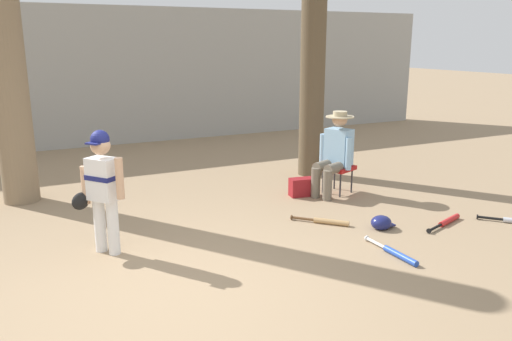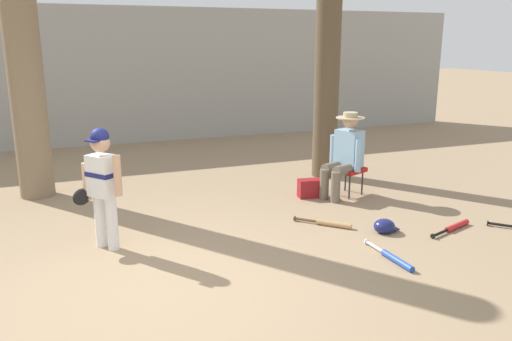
% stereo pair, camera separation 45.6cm
% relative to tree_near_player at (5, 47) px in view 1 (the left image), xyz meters
% --- Properties ---
extents(ground_plane, '(60.00, 60.00, 0.00)m').
position_rel_tree_near_player_xyz_m(ground_plane, '(1.03, -3.55, -2.09)').
color(ground_plane, '#937A5B').
extents(concrete_back_wall, '(18.00, 0.36, 2.88)m').
position_rel_tree_near_player_xyz_m(concrete_back_wall, '(1.03, 3.67, -0.65)').
color(concrete_back_wall, '#9E9E99').
rests_on(concrete_back_wall, ground).
extents(tree_near_player, '(0.78, 0.78, 4.99)m').
position_rel_tree_near_player_xyz_m(tree_near_player, '(0.00, 0.00, 0.00)').
color(tree_near_player, '#7F6B51').
rests_on(tree_near_player, ground).
extents(tree_behind_spectator, '(0.57, 0.57, 5.09)m').
position_rel_tree_near_player_xyz_m(tree_behind_spectator, '(4.40, -0.48, 0.17)').
color(tree_behind_spectator, brown).
rests_on(tree_behind_spectator, ground).
extents(young_ballplayer, '(0.53, 0.50, 1.31)m').
position_rel_tree_near_player_xyz_m(young_ballplayer, '(0.73, -2.35, -1.35)').
color(young_ballplayer, white).
rests_on(young_ballplayer, ground).
extents(folding_stool, '(0.52, 0.52, 0.41)m').
position_rel_tree_near_player_xyz_m(folding_stool, '(4.17, -1.59, -1.73)').
color(folding_stool, red).
rests_on(folding_stool, ground).
extents(seated_spectator, '(0.67, 0.54, 1.20)m').
position_rel_tree_near_player_xyz_m(seated_spectator, '(4.08, -1.63, -1.45)').
color(seated_spectator, '#6B6051').
rests_on(seated_spectator, ground).
extents(handbag_beside_stool, '(0.36, 0.23, 0.26)m').
position_rel_tree_near_player_xyz_m(handbag_beside_stool, '(3.62, -1.50, -1.96)').
color(handbag_beside_stool, maroon).
rests_on(handbag_beside_stool, ground).
extents(bat_red_barrel, '(0.73, 0.30, 0.07)m').
position_rel_tree_near_player_xyz_m(bat_red_barrel, '(4.61, -3.29, -2.06)').
color(bat_red_barrel, red).
rests_on(bat_red_barrel, ground).
extents(bat_wood_tan, '(0.55, 0.56, 0.07)m').
position_rel_tree_near_player_xyz_m(bat_wood_tan, '(3.29, -2.64, -2.06)').
color(bat_wood_tan, tan).
rests_on(bat_wood_tan, ground).
extents(bat_blue_youth, '(0.07, 0.78, 0.07)m').
position_rel_tree_near_player_xyz_m(bat_blue_youth, '(3.40, -3.78, -2.06)').
color(bat_blue_youth, '#2347AD').
rests_on(bat_blue_youth, ground).
extents(batting_helmet_navy, '(0.30, 0.23, 0.17)m').
position_rel_tree_near_player_xyz_m(batting_helmet_navy, '(3.79, -3.06, -2.02)').
color(batting_helmet_navy, navy).
rests_on(batting_helmet_navy, ground).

